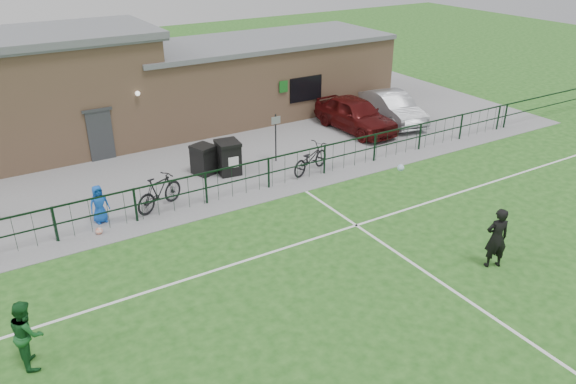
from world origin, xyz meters
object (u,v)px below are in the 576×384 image
sign_post (276,138)px  car_silver (392,108)px  bicycle_d (159,192)px  spectator_child (99,204)px  car_maroon (355,114)px  bicycle_e (310,159)px  ball_ground (99,231)px  wheelie_bin_right (204,161)px  outfield_player (27,333)px  wheelie_bin_left (228,158)px

sign_post → car_silver: size_ratio=0.46×
car_silver → bicycle_d: size_ratio=2.18×
spectator_child → car_maroon: bearing=6.2°
bicycle_e → ball_ground: size_ratio=9.10×
bicycle_e → ball_ground: bearing=73.6°
car_silver → ball_ground: 15.73m
wheelie_bin_right → ball_ground: bearing=-169.7°
wheelie_bin_right → bicycle_e: bicycle_e is taller
bicycle_d → outfield_player: (-5.04, -5.74, 0.20)m
wheelie_bin_right → bicycle_d: (-2.49, -1.97, 0.07)m
bicycle_d → outfield_player: size_ratio=1.23×
wheelie_bin_left → spectator_child: spectator_child is taller
car_silver → wheelie_bin_right: bearing=-164.3°
outfield_player → car_maroon: bearing=-61.2°
car_silver → spectator_child: (-15.00, -2.95, -0.07)m
car_maroon → bicycle_d: 11.07m
outfield_player → bicycle_e: bearing=-63.2°
spectator_child → car_silver: bearing=4.4°
wheelie_bin_left → sign_post: bearing=9.7°
car_maroon → ball_ground: car_maroon is taller
wheelie_bin_right → outfield_player: (-7.53, -7.70, 0.26)m
wheelie_bin_right → outfield_player: outfield_player is taller
sign_post → outfield_player: (-10.58, -7.35, -0.20)m
sign_post → bicycle_d: (-5.54, -1.61, -0.39)m
spectator_child → ball_ground: 0.98m
wheelie_bin_left → spectator_child: (-5.34, -1.43, 0.03)m
car_maroon → ball_ground: (-12.94, -3.66, -0.69)m
spectator_child → outfield_player: size_ratio=0.79×
car_maroon → spectator_child: size_ratio=3.57×
wheelie_bin_left → bicycle_e: size_ratio=0.59×
wheelie_bin_left → bicycle_d: size_ratio=0.61×
wheelie_bin_right → sign_post: size_ratio=0.54×
car_silver → car_maroon: bearing=-168.6°
wheelie_bin_left → outfield_player: size_ratio=0.75×
car_maroon → car_silver: (2.32, 0.06, -0.06)m
sign_post → car_silver: 7.58m
car_maroon → wheelie_bin_left: bearing=-170.8°
wheelie_bin_right → car_maroon: size_ratio=0.23×
car_maroon → outfield_player: 17.95m
wheelie_bin_left → outfield_player: (-8.37, -7.24, 0.19)m
wheelie_bin_left → car_silver: size_ratio=0.28×
sign_post → bicycle_e: bearing=-70.6°
wheelie_bin_right → car_silver: size_ratio=0.25×
bicycle_e → sign_post: bearing=-1.3°
outfield_player → ball_ground: size_ratio=7.13×
bicycle_d → spectator_child: spectator_child is taller
sign_post → spectator_child: size_ratio=1.54×
sign_post → outfield_player: sign_post is taller
outfield_player → ball_ground: 5.79m
outfield_player → sign_post: bearing=-55.4°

